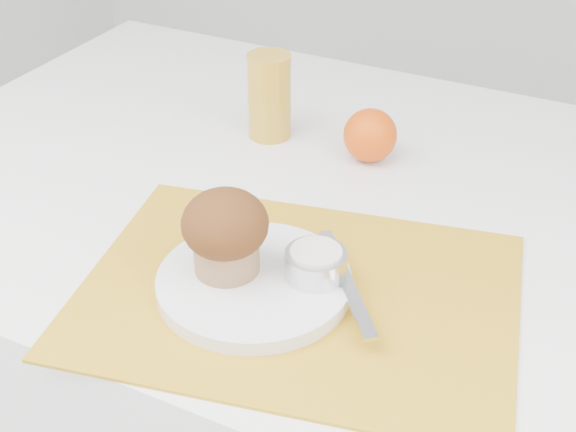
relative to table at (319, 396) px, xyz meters
The scene contains 11 objects.
table is the anchor object (origin of this frame).
placemat 0.44m from the table, 73.13° to the right, with size 0.46×0.34×0.00m, color gold.
plate 0.45m from the table, 85.01° to the right, with size 0.21×0.21×0.02m, color white.
ramekin 0.46m from the table, 68.45° to the right, with size 0.07×0.07×0.03m, color silver.
cream 0.47m from the table, 68.45° to the right, with size 0.05×0.05×0.01m, color silver.
raspberry_near 0.44m from the table, 75.19° to the right, with size 0.02×0.02×0.02m, color #590208.
raspberry_far 0.46m from the table, 71.52° to the right, with size 0.02×0.02×0.02m, color #5B0402.
butter_knife 0.46m from the table, 59.97° to the right, with size 0.18×0.01×0.00m, color silver.
orange 0.42m from the table, 78.23° to the left, with size 0.07×0.07×0.07m, color #EA4E08.
juice_glass 0.47m from the table, 143.02° to the left, with size 0.06×0.06×0.12m, color gold.
muffin 0.50m from the table, 93.15° to the right, with size 0.09×0.09×0.09m.
Camera 1 is at (0.35, -0.76, 1.29)m, focal length 50.00 mm.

